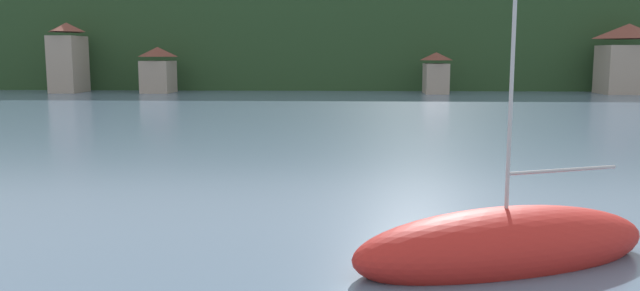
{
  "coord_description": "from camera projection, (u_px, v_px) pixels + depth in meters",
  "views": [
    {
      "loc": [
        0.91,
        31.74,
        5.14
      ],
      "look_at": [
        0.0,
        51.92,
        2.25
      ],
      "focal_mm": 35.62,
      "sensor_mm": 36.0,
      "label": 1
    }
  ],
  "objects": [
    {
      "name": "wooded_hillside",
      "position": [
        463.0,
        53.0,
        123.35
      ],
      "size": [
        352.0,
        59.07,
        30.83
      ],
      "color": "#264223",
      "rests_on": "ground_plane"
    },
    {
      "name": "shore_building_west",
      "position": [
        68.0,
        59.0,
        87.5
      ],
      "size": [
        3.8,
        5.94,
        9.54
      ],
      "color": "gray",
      "rests_on": "ground_plane"
    },
    {
      "name": "shore_building_central",
      "position": [
        436.0,
        74.0,
        85.2
      ],
      "size": [
        3.16,
        5.26,
        5.5
      ],
      "color": "gray",
      "rests_on": "ground_plane"
    },
    {
      "name": "shore_building_westcentral",
      "position": [
        158.0,
        71.0,
        86.95
      ],
      "size": [
        3.97,
        5.5,
        6.23
      ],
      "color": "gray",
      "rests_on": "ground_plane"
    },
    {
      "name": "shore_building_eastcentral",
      "position": [
        627.0,
        60.0,
        84.14
      ],
      "size": [
        6.94,
        5.95,
        9.24
      ],
      "color": "gray",
      "rests_on": "ground_plane"
    },
    {
      "name": "sailboat_mid_6",
      "position": [
        505.0,
        246.0,
        15.7
      ],
      "size": [
        8.43,
        5.17,
        12.29
      ],
      "rotation": [
        0.0,
        0.0,
        3.5
      ],
      "color": "red",
      "rests_on": "ground_plane"
    }
  ]
}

